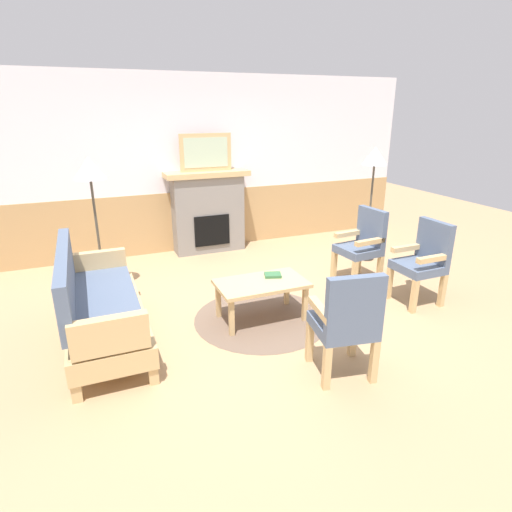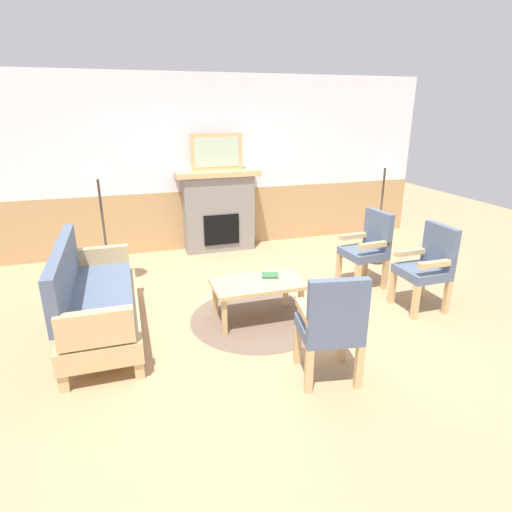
{
  "view_description": "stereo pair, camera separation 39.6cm",
  "coord_description": "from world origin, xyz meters",
  "px_view_note": "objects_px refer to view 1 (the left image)",
  "views": [
    {
      "loc": [
        -1.77,
        -3.95,
        2.2
      ],
      "look_at": [
        0.0,
        0.35,
        0.55
      ],
      "focal_mm": 29.4,
      "sensor_mm": 36.0,
      "label": 1
    },
    {
      "loc": [
        -1.4,
        -4.08,
        2.2
      ],
      "look_at": [
        0.0,
        0.35,
        0.55
      ],
      "focal_mm": 29.4,
      "sensor_mm": 36.0,
      "label": 2
    }
  ],
  "objects_px": {
    "armchair_front_left": "(347,320)",
    "floor_lamp_by_chairs": "(374,163)",
    "armchair_near_fireplace": "(363,243)",
    "armchair_by_window_left": "(424,259)",
    "framed_picture": "(206,152)",
    "book_on_table": "(273,275)",
    "coffee_table": "(261,286)",
    "floor_lamp_by_couch": "(90,177)",
    "fireplace": "(208,211)",
    "couch": "(99,306)"
  },
  "relations": [
    {
      "from": "fireplace",
      "to": "armchair_near_fireplace",
      "type": "distance_m",
      "value": 2.52
    },
    {
      "from": "framed_picture",
      "to": "floor_lamp_by_couch",
      "type": "xyz_separation_m",
      "value": [
        -1.69,
        -1.13,
        -0.11
      ]
    },
    {
      "from": "armchair_near_fireplace",
      "to": "fireplace",
      "type": "bearing_deg",
      "value": 126.5
    },
    {
      "from": "floor_lamp_by_couch",
      "to": "book_on_table",
      "type": "bearing_deg",
      "value": -36.32
    },
    {
      "from": "floor_lamp_by_chairs",
      "to": "armchair_front_left",
      "type": "bearing_deg",
      "value": -129.85
    },
    {
      "from": "couch",
      "to": "coffee_table",
      "type": "relative_size",
      "value": 1.88
    },
    {
      "from": "couch",
      "to": "book_on_table",
      "type": "distance_m",
      "value": 1.82
    },
    {
      "from": "book_on_table",
      "to": "floor_lamp_by_chairs",
      "type": "relative_size",
      "value": 0.11
    },
    {
      "from": "fireplace",
      "to": "armchair_near_fireplace",
      "type": "bearing_deg",
      "value": -53.5
    },
    {
      "from": "couch",
      "to": "armchair_near_fireplace",
      "type": "bearing_deg",
      "value": 5.98
    },
    {
      "from": "couch",
      "to": "floor_lamp_by_couch",
      "type": "distance_m",
      "value": 1.63
    },
    {
      "from": "framed_picture",
      "to": "book_on_table",
      "type": "distance_m",
      "value": 2.64
    },
    {
      "from": "coffee_table",
      "to": "book_on_table",
      "type": "relative_size",
      "value": 5.27
    },
    {
      "from": "fireplace",
      "to": "couch",
      "type": "bearing_deg",
      "value": -127.01
    },
    {
      "from": "coffee_table",
      "to": "armchair_by_window_left",
      "type": "height_order",
      "value": "armchair_by_window_left"
    },
    {
      "from": "book_on_table",
      "to": "armchair_by_window_left",
      "type": "relative_size",
      "value": 0.19
    },
    {
      "from": "armchair_near_fireplace",
      "to": "floor_lamp_by_couch",
      "type": "xyz_separation_m",
      "value": [
        -3.19,
        0.89,
        0.91
      ]
    },
    {
      "from": "fireplace",
      "to": "armchair_by_window_left",
      "type": "relative_size",
      "value": 1.33
    },
    {
      "from": "framed_picture",
      "to": "armchair_front_left",
      "type": "bearing_deg",
      "value": -88.43
    },
    {
      "from": "armchair_front_left",
      "to": "floor_lamp_by_chairs",
      "type": "relative_size",
      "value": 0.58
    },
    {
      "from": "coffee_table",
      "to": "armchair_front_left",
      "type": "xyz_separation_m",
      "value": [
        0.25,
        -1.23,
        0.15
      ]
    },
    {
      "from": "coffee_table",
      "to": "armchair_near_fireplace",
      "type": "relative_size",
      "value": 0.98
    },
    {
      "from": "framed_picture",
      "to": "floor_lamp_by_couch",
      "type": "distance_m",
      "value": 2.04
    },
    {
      "from": "armchair_near_fireplace",
      "to": "floor_lamp_by_couch",
      "type": "height_order",
      "value": "floor_lamp_by_couch"
    },
    {
      "from": "couch",
      "to": "armchair_front_left",
      "type": "bearing_deg",
      "value": -35.8
    },
    {
      "from": "couch",
      "to": "armchair_front_left",
      "type": "relative_size",
      "value": 1.84
    },
    {
      "from": "armchair_near_fireplace",
      "to": "armchair_by_window_left",
      "type": "relative_size",
      "value": 1.0
    },
    {
      "from": "floor_lamp_by_couch",
      "to": "floor_lamp_by_chairs",
      "type": "xyz_separation_m",
      "value": [
        3.8,
        -0.18,
        0.0
      ]
    },
    {
      "from": "armchair_by_window_left",
      "to": "coffee_table",
      "type": "bearing_deg",
      "value": 170.89
    },
    {
      "from": "fireplace",
      "to": "coffee_table",
      "type": "bearing_deg",
      "value": -93.27
    },
    {
      "from": "coffee_table",
      "to": "floor_lamp_by_couch",
      "type": "xyz_separation_m",
      "value": [
        -1.55,
        1.36,
        1.06
      ]
    },
    {
      "from": "fireplace",
      "to": "armchair_by_window_left",
      "type": "distance_m",
      "value": 3.32
    },
    {
      "from": "armchair_by_window_left",
      "to": "floor_lamp_by_couch",
      "type": "xyz_separation_m",
      "value": [
        -3.47,
        1.67,
        0.91
      ]
    },
    {
      "from": "book_on_table",
      "to": "floor_lamp_by_couch",
      "type": "distance_m",
      "value": 2.36
    },
    {
      "from": "armchair_front_left",
      "to": "armchair_by_window_left",
      "type": "bearing_deg",
      "value": 28.76
    },
    {
      "from": "book_on_table",
      "to": "armchair_by_window_left",
      "type": "xyz_separation_m",
      "value": [
        1.75,
        -0.4,
        0.08
      ]
    },
    {
      "from": "fireplace",
      "to": "couch",
      "type": "height_order",
      "value": "fireplace"
    },
    {
      "from": "coffee_table",
      "to": "armchair_by_window_left",
      "type": "bearing_deg",
      "value": -9.11
    },
    {
      "from": "couch",
      "to": "book_on_table",
      "type": "height_order",
      "value": "couch"
    },
    {
      "from": "coffee_table",
      "to": "floor_lamp_by_couch",
      "type": "height_order",
      "value": "floor_lamp_by_couch"
    },
    {
      "from": "armchair_by_window_left",
      "to": "floor_lamp_by_couch",
      "type": "distance_m",
      "value": 3.96
    },
    {
      "from": "fireplace",
      "to": "floor_lamp_by_chairs",
      "type": "xyz_separation_m",
      "value": [
        2.11,
        -1.32,
        0.8
      ]
    },
    {
      "from": "couch",
      "to": "armchair_by_window_left",
      "type": "height_order",
      "value": "same"
    },
    {
      "from": "framed_picture",
      "to": "floor_lamp_by_chairs",
      "type": "distance_m",
      "value": 2.49
    },
    {
      "from": "armchair_front_left",
      "to": "floor_lamp_by_couch",
      "type": "distance_m",
      "value": 3.28
    },
    {
      "from": "framed_picture",
      "to": "book_on_table",
      "type": "xyz_separation_m",
      "value": [
        0.04,
        -2.4,
        -1.1
      ]
    },
    {
      "from": "coffee_table",
      "to": "armchair_near_fireplace",
      "type": "xyz_separation_m",
      "value": [
        1.64,
        0.47,
        0.15
      ]
    },
    {
      "from": "armchair_near_fireplace",
      "to": "floor_lamp_by_couch",
      "type": "distance_m",
      "value": 3.43
    },
    {
      "from": "book_on_table",
      "to": "armchair_by_window_left",
      "type": "height_order",
      "value": "armchair_by_window_left"
    },
    {
      "from": "couch",
      "to": "armchair_front_left",
      "type": "xyz_separation_m",
      "value": [
        1.89,
        -1.36,
        0.14
      ]
    }
  ]
}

